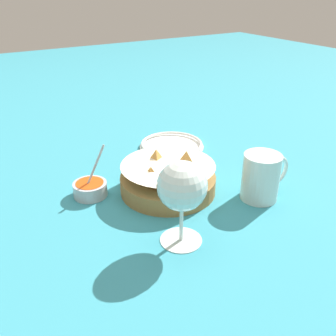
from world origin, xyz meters
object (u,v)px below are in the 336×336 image
at_px(food_basket, 168,178).
at_px(side_plate, 172,145).
at_px(beer_mug, 261,178).
at_px(sauce_cup, 90,188).
at_px(wine_glass, 182,188).

relative_size(food_basket, side_plate, 1.18).
xyz_separation_m(food_basket, side_plate, (0.14, 0.20, -0.02)).
distance_m(beer_mug, side_plate, 0.34).
bearing_deg(food_basket, sauce_cup, 155.59).
bearing_deg(food_basket, wine_glass, -113.50).
bearing_deg(sauce_cup, side_plate, 24.04).
relative_size(wine_glass, side_plate, 0.88).
distance_m(food_basket, sauce_cup, 0.18).
xyz_separation_m(wine_glass, side_plate, (0.21, 0.37, -0.10)).
bearing_deg(side_plate, beer_mug, -86.28).
bearing_deg(wine_glass, sauce_cup, 109.61).
height_order(food_basket, side_plate, food_basket).
bearing_deg(wine_glass, beer_mug, 9.23).
height_order(sauce_cup, wine_glass, wine_glass).
bearing_deg(beer_mug, sauce_cup, 147.37).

